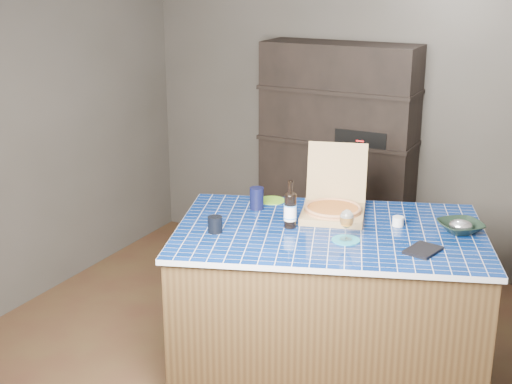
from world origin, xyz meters
The scene contains 14 objects.
room centered at (0.00, 0.00, 1.25)m, with size 3.50×3.50×3.50m.
shelving_unit centered at (0.00, 1.53, 0.90)m, with size 1.20×0.41×1.80m.
kitchen_island centered at (0.57, -0.10, 0.47)m, with size 1.99×1.60×0.95m.
pizza_box centered at (0.50, 0.11, 1.00)m, with size 0.47×0.52×0.39m.
mead_bottle centered at (0.35, -0.17, 1.05)m, with size 0.07×0.07×0.28m.
teal_trivet centered at (0.71, -0.22, 0.95)m, with size 0.15×0.15×0.01m, color teal.
wine_glass centered at (0.71, -0.22, 1.07)m, with size 0.08×0.08×0.17m.
tumbler centered at (0.01, -0.43, 0.99)m, with size 0.08×0.08×0.09m, color black.
dvd_case centered at (1.12, -0.19, 0.95)m, with size 0.14×0.20×0.02m, color black.
bowl centered at (1.23, 0.19, 0.97)m, with size 0.24×0.24×0.06m, color black.
foil_contents centered at (1.23, 0.19, 0.99)m, with size 0.13×0.11×0.06m, color silver.
white_jar centered at (0.89, 0.13, 0.97)m, with size 0.06×0.06×0.05m, color silver.
navy_cup centered at (0.04, 0.03, 1.01)m, with size 0.09×0.09×0.13m, color black.
green_trivet centered at (0.06, 0.21, 0.95)m, with size 0.17×0.17×0.01m, color #62A323.
Camera 1 is at (1.89, -3.63, 2.37)m, focal length 50.00 mm.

